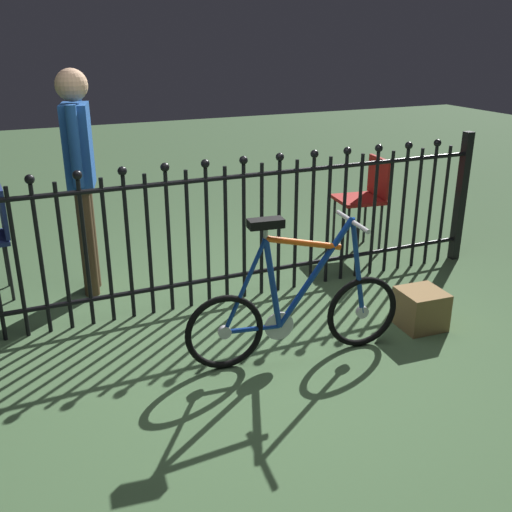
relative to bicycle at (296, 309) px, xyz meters
The scene contains 6 objects.
ground_plane 0.40m from the bicycle, 152.74° to the left, with size 20.00×20.00×0.00m, color #415F3B.
iron_fence 1.00m from the bicycle, 105.87° to the left, with size 4.57×0.07×1.10m.
bicycle is the anchor object (origin of this frame).
chair_red 2.07m from the bicycle, 45.22° to the left, with size 0.44×0.44×0.83m.
person_visitor 1.91m from the bicycle, 123.03° to the left, with size 0.24×0.47×1.64m.
display_crate 0.97m from the bicycle, ahead, with size 0.28×0.28×0.26m, color olive.
Camera 1 is at (-1.26, -2.90, 1.87)m, focal length 41.20 mm.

